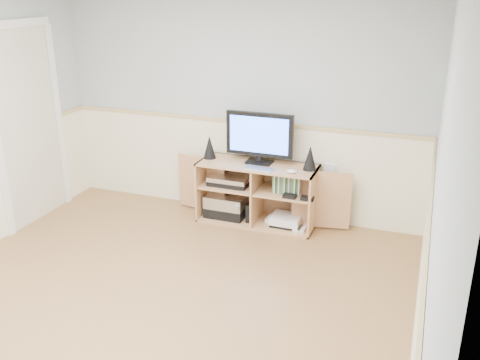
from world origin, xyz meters
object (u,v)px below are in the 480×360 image
media_cabinet (259,191)px  keyboard (259,169)px  monitor (259,136)px  game_consoles (285,220)px

media_cabinet → keyboard: 0.38m
monitor → keyboard: monitor is taller
keyboard → game_consoles: keyboard is taller
monitor → keyboard: 0.35m
monitor → game_consoles: bearing=-10.8°
game_consoles → monitor: bearing=169.2°
keyboard → game_consoles: 0.65m
monitor → game_consoles: (0.32, -0.06, -0.87)m
media_cabinet → keyboard: size_ratio=6.50×
media_cabinet → game_consoles: size_ratio=4.30×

